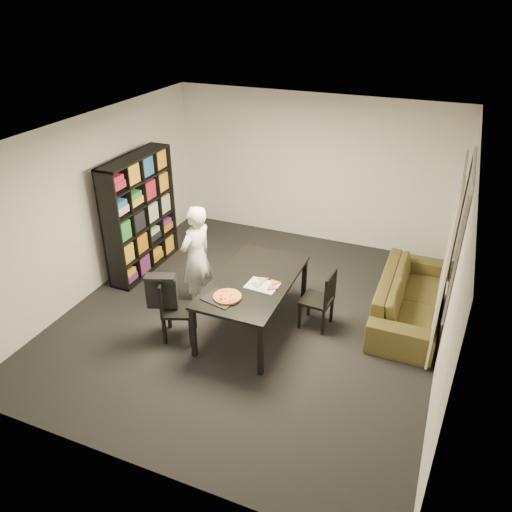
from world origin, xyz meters
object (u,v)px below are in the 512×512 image
at_px(person, 196,258).
at_px(baking_tray, 220,298).
at_px(dining_table, 253,284).
at_px(chair_right, 323,297).
at_px(bookshelf, 140,215).
at_px(sofa, 410,297).
at_px(pepperoni_pizza, 227,296).
at_px(chair_left, 172,305).

xyz_separation_m(person, baking_tray, (0.75, -0.78, -0.02)).
relative_size(dining_table, chair_right, 2.11).
distance_m(bookshelf, sofa, 4.25).
xyz_separation_m(chair_right, baking_tray, (-1.05, -0.92, 0.27)).
height_order(pepperoni_pizza, sofa, pepperoni_pizza).
height_order(person, sofa, person).
height_order(chair_right, sofa, chair_right).
height_order(chair_right, person, person).
distance_m(chair_left, chair_right, 1.99).
bearing_deg(baking_tray, pepperoni_pizza, 30.61).
height_order(bookshelf, dining_table, bookshelf).
distance_m(chair_right, person, 1.83).
bearing_deg(bookshelf, person, -25.08).
distance_m(person, sofa, 3.03).
height_order(chair_right, pepperoni_pizza, chair_right).
distance_m(chair_left, baking_tray, 0.75).
height_order(chair_right, baking_tray, chair_right).
distance_m(chair_left, pepperoni_pizza, 0.83).
bearing_deg(bookshelf, chair_right, -8.61).
relative_size(chair_right, baking_tray, 2.12).
relative_size(bookshelf, chair_right, 2.24).
distance_m(dining_table, baking_tray, 0.61).
relative_size(chair_left, sofa, 0.40).
height_order(chair_left, pepperoni_pizza, chair_left).
height_order(dining_table, pepperoni_pizza, pepperoni_pizza).
xyz_separation_m(bookshelf, dining_table, (2.27, -0.83, -0.27)).
bearing_deg(chair_right, person, -80.63).
height_order(bookshelf, chair_right, bookshelf).
relative_size(chair_right, person, 0.55).
bearing_deg(dining_table, person, 167.61).
bearing_deg(person, chair_right, 109.45).
bearing_deg(bookshelf, chair_left, -45.94).
bearing_deg(bookshelf, baking_tray, -33.97).
relative_size(bookshelf, chair_left, 2.20).
distance_m(bookshelf, baking_tray, 2.50).
bearing_deg(dining_table, chair_right, 22.36).
relative_size(person, pepperoni_pizza, 4.42).
bearing_deg(chair_right, dining_table, -62.84).
bearing_deg(bookshelf, pepperoni_pizza, -32.22).
bearing_deg(bookshelf, sofa, 3.14).
bearing_deg(pepperoni_pizza, bookshelf, 147.78).
bearing_deg(sofa, dining_table, 118.74).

